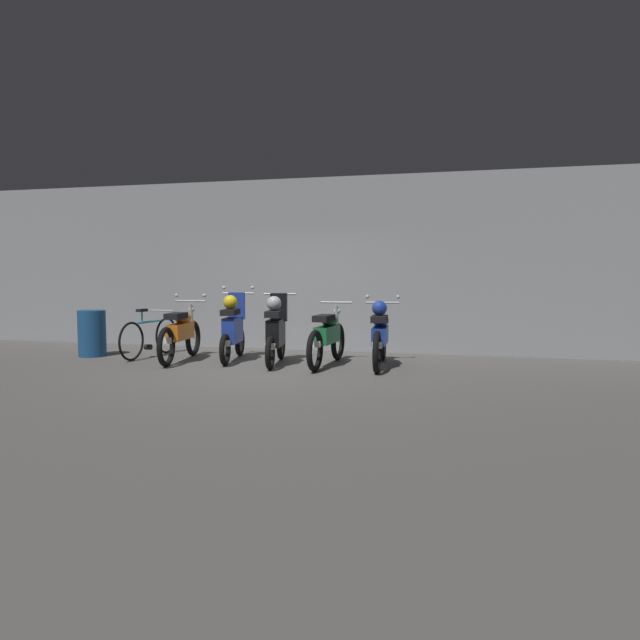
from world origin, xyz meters
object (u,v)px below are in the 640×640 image
motorbike_slot_2 (276,330)px  motorbike_slot_3 (328,336)px  motorbike_slot_0 (181,332)px  motorbike_slot_1 (233,328)px  trash_bin (92,333)px  bicycle (150,337)px  motorbike_slot_4 (380,334)px

motorbike_slot_2 → motorbike_slot_3: 0.87m
motorbike_slot_0 → motorbike_slot_2: size_ratio=1.16×
motorbike_slot_1 → trash_bin: 2.71m
motorbike_slot_3 → bicycle: size_ratio=1.13×
motorbike_slot_1 → motorbike_slot_4: (2.58, -0.05, -0.04)m
motorbike_slot_3 → bicycle: (-3.36, 0.15, -0.13)m
motorbike_slot_1 → trash_bin: (-2.70, -0.16, -0.15)m
motorbike_slot_0 → motorbike_slot_2: bearing=1.7°
motorbike_slot_3 → trash_bin: 4.43m
motorbike_slot_0 → motorbike_slot_2: 1.72m
motorbike_slot_3 → bicycle: 3.37m
motorbike_slot_3 → trash_bin: bearing=-179.7°
bicycle → trash_bin: bearing=-170.5°
motorbike_slot_2 → bicycle: (-2.50, 0.24, -0.20)m
motorbike_slot_1 → motorbike_slot_2: bearing=-13.9°
motorbike_slot_3 → trash_bin: size_ratio=2.32×
motorbike_slot_1 → motorbike_slot_4: motorbike_slot_1 is taller
motorbike_slot_2 → motorbike_slot_4: 1.73m
bicycle → trash_bin: bicycle is taller
motorbike_slot_0 → motorbike_slot_4: size_ratio=1.00×
motorbike_slot_3 → bicycle: bearing=177.4°
trash_bin → bicycle: bearing=9.5°
motorbike_slot_2 → motorbike_slot_3: motorbike_slot_2 is taller
motorbike_slot_4 → motorbike_slot_0: bearing=-176.5°
motorbike_slot_3 → trash_bin: (-4.43, -0.03, -0.07)m
motorbike_slot_2 → motorbike_slot_4: motorbike_slot_2 is taller
motorbike_slot_4 → motorbike_slot_2: bearing=-174.7°
motorbike_slot_2 → bicycle: motorbike_slot_2 is taller
motorbike_slot_4 → trash_bin: size_ratio=2.32×
trash_bin → motorbike_slot_1: bearing=3.3°
motorbike_slot_0 → motorbike_slot_4: (3.44, 0.21, 0.04)m
motorbike_slot_0 → motorbike_slot_1: size_ratio=1.17×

